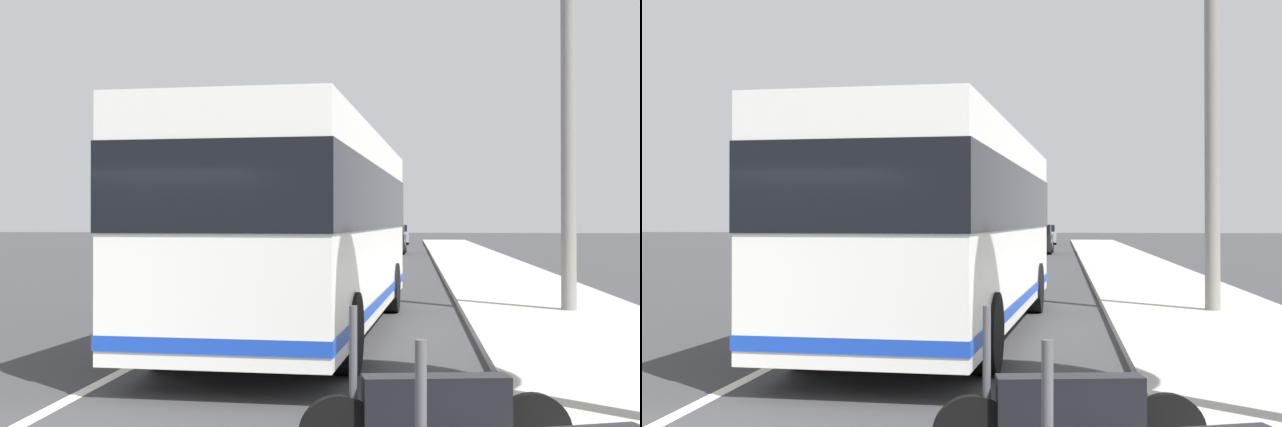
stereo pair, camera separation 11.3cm
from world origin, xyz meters
TOP-DOWN VIEW (x-y plane):
  - sidewalk_curb at (10.00, -6.33)m, footprint 110.00×3.60m
  - lane_divider_line at (10.00, 0.00)m, footprint 110.00×0.16m
  - coach_bus at (7.98, -1.81)m, footprint 10.46×3.12m
  - motorcycle_by_tree at (0.91, -3.72)m, footprint 0.42×2.02m
  - car_side_street at (39.43, -2.30)m, footprint 4.21×1.95m
  - car_far_distant at (48.61, -1.73)m, footprint 4.48×1.93m
  - car_oncoming at (26.20, 2.03)m, footprint 4.08×2.00m
  - car_ahead_same_lane at (56.52, -2.31)m, footprint 4.54×2.11m
  - utility_pole at (10.82, -6.57)m, footprint 0.29×0.29m

SIDE VIEW (x-z plane):
  - lane_divider_line at x=10.00m, z-range 0.00..0.01m
  - sidewalk_curb at x=10.00m, z-range 0.00..0.14m
  - motorcycle_by_tree at x=0.91m, z-range -0.16..1.08m
  - car_ahead_same_lane at x=56.52m, z-range -0.04..1.44m
  - car_oncoming at x=26.20m, z-range -0.04..1.46m
  - car_far_distant at x=48.61m, z-range -0.02..1.46m
  - car_side_street at x=39.43m, z-range -0.06..1.55m
  - coach_bus at x=7.98m, z-range 0.22..3.44m
  - utility_pole at x=10.82m, z-range 0.00..8.09m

